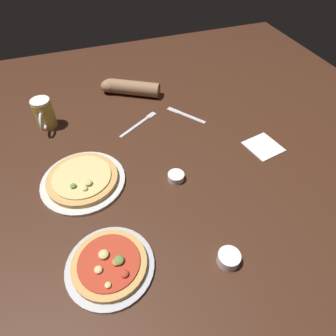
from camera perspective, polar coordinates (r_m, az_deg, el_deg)
The scene contains 10 objects.
ground_plane at distance 1.14m, azimuth 0.00°, elevation -1.21°, with size 2.40×2.40×0.03m, color #3D2114.
pizza_plate_near at distance 0.91m, azimuth -11.36°, elevation -18.11°, with size 0.26×0.26×0.05m.
pizza_plate_far at distance 1.12m, azimuth -16.37°, elevation -2.23°, with size 0.31×0.31×0.05m.
beer_mug_dark at distance 1.40m, azimuth -23.12°, elevation 9.72°, with size 0.08×0.14×0.13m.
ramekin_sauce at distance 1.09m, azimuth 1.59°, elevation -1.72°, with size 0.06×0.06×0.03m, color white.
ramekin_butter at distance 0.92m, azimuth 11.82°, elevation -16.96°, with size 0.07×0.07×0.04m, color white.
napkin_folded at distance 1.29m, azimuth 18.16°, elevation 4.14°, with size 0.13×0.13×0.01m, color white.
fork_left at distance 1.35m, azimuth -5.70°, elevation 8.69°, with size 0.21×0.14×0.01m.
knife_right at distance 1.40m, azimuth 3.51°, elevation 10.37°, with size 0.14×0.18×0.01m.
diner_arm at distance 1.55m, azimuth -7.92°, elevation 15.39°, with size 0.29×0.20×0.07m.
Camera 1 is at (-0.25, -0.72, 0.83)m, focal length 31.08 mm.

